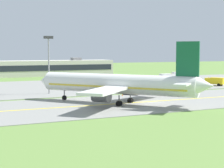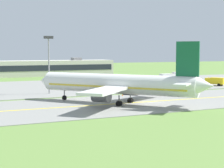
{
  "view_description": "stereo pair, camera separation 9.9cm",
  "coord_description": "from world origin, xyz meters",
  "views": [
    {
      "loc": [
        -42.17,
        -70.28,
        10.93
      ],
      "look_at": [
        -7.51,
        2.25,
        4.0
      ],
      "focal_mm": 61.62,
      "sensor_mm": 36.0,
      "label": 1
    },
    {
      "loc": [
        -42.08,
        -70.32,
        10.93
      ],
      "look_at": [
        -7.51,
        2.25,
        4.0
      ],
      "focal_mm": 61.62,
      "sensor_mm": 36.0,
      "label": 2
    }
  ],
  "objects": [
    {
      "name": "ground_plane",
      "position": [
        0.0,
        0.0,
        0.0
      ],
      "size": [
        500.0,
        500.0,
        0.0
      ],
      "primitive_type": "plane",
      "color": "olive"
    },
    {
      "name": "taxiway_strip",
      "position": [
        0.0,
        0.0,
        0.05
      ],
      "size": [
        240.0,
        28.0,
        0.1
      ],
      "primitive_type": "cube",
      "color": "gray",
      "rests_on": "ground"
    },
    {
      "name": "apron_pad",
      "position": [
        10.0,
        42.0,
        0.05
      ],
      "size": [
        140.0,
        52.0,
        0.1
      ],
      "primitive_type": "cube",
      "color": "gray",
      "rests_on": "ground"
    },
    {
      "name": "taxiway_centreline",
      "position": [
        0.0,
        0.0,
        0.11
      ],
      "size": [
        220.0,
        0.6,
        0.01
      ],
      "primitive_type": "cube",
      "color": "yellow",
      "rests_on": "taxiway_strip"
    },
    {
      "name": "airplane_lead",
      "position": [
        -7.22,
        -0.14,
        4.13
      ],
      "size": [
        28.97,
        33.96,
        12.7
      ],
      "color": "white",
      "rests_on": "ground"
    },
    {
      "name": "service_truck_baggage",
      "position": [
        47.69,
        55.79,
        1.53
      ],
      "size": [
        6.08,
        2.55,
        2.6
      ],
      "color": "silver",
      "rests_on": "ground"
    },
    {
      "name": "service_truck_fuel",
      "position": [
        37.08,
        48.36,
        1.53
      ],
      "size": [
        6.17,
        2.79,
        2.6
      ],
      "color": "silver",
      "rests_on": "ground"
    },
    {
      "name": "service_truck_catering",
      "position": [
        38.91,
        24.3,
        1.53
      ],
      "size": [
        4.53,
        6.28,
        2.6
      ],
      "color": "yellow",
      "rests_on": "ground"
    },
    {
      "name": "terminal_building",
      "position": [
        7.88,
        94.39,
        3.4
      ],
      "size": [
        52.93,
        11.98,
        7.95
      ],
      "color": "beige",
      "rests_on": "ground"
    },
    {
      "name": "apron_light_mast",
      "position": [
        -14.68,
        24.41,
        9.33
      ],
      "size": [
        2.4,
        0.5,
        14.7
      ],
      "color": "gray",
      "rests_on": "ground"
    },
    {
      "name": "traffic_cone_mid_edge",
      "position": [
        -0.06,
        11.93,
        0.3
      ],
      "size": [
        0.44,
        0.44,
        0.6
      ],
      "primitive_type": "cone",
      "color": "orange",
      "rests_on": "ground"
    }
  ]
}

